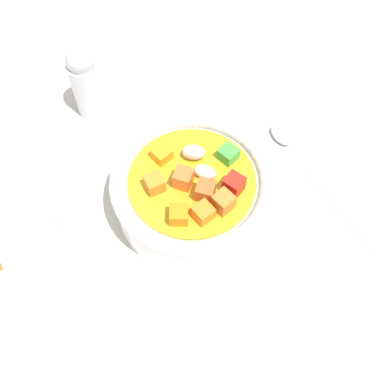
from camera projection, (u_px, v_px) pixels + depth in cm
name	position (u px, v px, depth cm)	size (l,w,h in cm)	color
ground_plane	(192.00, 210.00, 50.53)	(140.00, 140.00, 2.00)	#BAB2A0
soup_bowl_main	(192.00, 190.00, 46.84)	(16.32, 16.32, 7.25)	white
spoon	(312.00, 172.00, 51.34)	(14.38, 14.26, 1.05)	silver
pepper_shaker	(86.00, 82.00, 52.26)	(3.51, 3.51, 9.75)	silver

